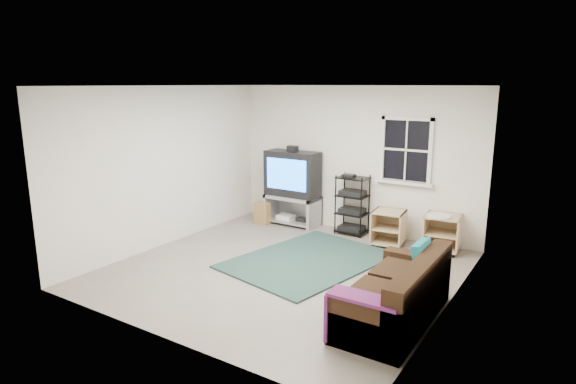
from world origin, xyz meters
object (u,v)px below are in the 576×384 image
Objects in this scene: tv_unit at (293,182)px; side_table_right at (443,230)px; side_table_left at (389,226)px; sofa at (397,297)px; av_rack at (352,208)px.

tv_unit is 2.43× the size of side_table_right.
tv_unit is at bearing -179.67° from side_table_right.
side_table_left is 0.32× the size of sofa.
side_table_right is 0.34× the size of sofa.
side_table_left is (0.78, -0.22, -0.15)m from av_rack.
sofa is at bearing -56.03° from av_rack.
av_rack is 3.27m from sofa.
av_rack is (1.21, 0.06, -0.36)m from tv_unit.
tv_unit reaches higher than side_table_right.
sofa is (3.03, -2.64, -0.54)m from tv_unit.
tv_unit is 2.86m from side_table_right.
tv_unit is 2.06m from side_table_left.
side_table_left is 0.85m from side_table_right.
tv_unit is 1.26m from av_rack.
tv_unit is at bearing 175.53° from side_table_left.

